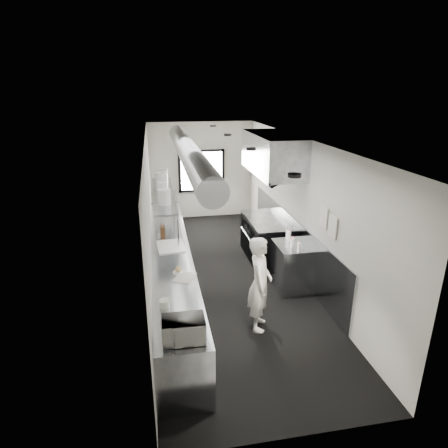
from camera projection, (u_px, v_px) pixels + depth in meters
name	position (u px, v px, depth m)	size (l,w,h in m)	color
floor	(227.00, 276.00, 8.02)	(3.00, 8.00, 0.01)	black
ceiling	(227.00, 139.00, 7.08)	(3.00, 8.00, 0.01)	beige
wall_back	(201.00, 171.00, 11.26)	(3.00, 0.02, 2.80)	#BABAB1
wall_front	(302.00, 332.00, 3.84)	(3.00, 0.02, 2.80)	#BABAB1
wall_left	(150.00, 216.00, 7.29)	(0.02, 8.00, 2.80)	#BABAB1
wall_right	(299.00, 208.00, 7.80)	(0.02, 8.00, 2.80)	#BABAB1
wall_cladding	(291.00, 241.00, 8.36)	(0.03, 5.50, 1.10)	gray
hvac_duct	(188.00, 151.00, 7.42)	(0.40, 0.40, 6.40)	gray
service_window	(202.00, 171.00, 11.22)	(1.36, 0.05, 1.25)	white
exhaust_hood	(272.00, 154.00, 8.05)	(0.81, 2.20, 0.88)	gray
prep_counter	(172.00, 271.00, 7.21)	(0.70, 6.00, 0.90)	gray
pass_shelf	(164.00, 195.00, 8.23)	(0.45, 3.00, 0.68)	gray
range	(266.00, 239.00, 8.69)	(0.88, 1.60, 0.94)	black
bottle_station	(292.00, 266.00, 7.42)	(0.65, 0.80, 0.90)	gray
far_work_table	(165.00, 212.00, 10.64)	(0.70, 1.20, 0.90)	gray
notice_sheet_a	(324.00, 217.00, 6.62)	(0.02, 0.28, 0.38)	silver
notice_sheet_b	(332.00, 227.00, 6.31)	(0.02, 0.28, 0.38)	silver
line_cook	(260.00, 284.00, 6.06)	(0.57, 0.38, 1.57)	white
microwave	(183.00, 329.00, 4.49)	(0.46, 0.35, 0.28)	silver
deli_tub_a	(164.00, 304.00, 5.20)	(0.14, 0.14, 0.10)	silver
deli_tub_b	(164.00, 303.00, 5.22)	(0.13, 0.13, 0.09)	silver
newspaper	(185.00, 278.00, 6.00)	(0.29, 0.37, 0.01)	white
small_plate	(178.00, 272.00, 6.17)	(0.18, 0.18, 0.02)	white
pastry	(178.00, 269.00, 6.15)	(0.10, 0.10, 0.10)	tan
cutting_board	(171.00, 246.00, 7.18)	(0.48, 0.64, 0.02)	white
knife_block	(163.00, 232.00, 7.61)	(0.09, 0.21, 0.23)	brown
plate_stack_a	(164.00, 197.00, 7.41)	(0.25, 0.25, 0.30)	white
plate_stack_b	(162.00, 189.00, 8.01)	(0.22, 0.22, 0.28)	white
plate_stack_c	(162.00, 181.00, 8.42)	(0.27, 0.27, 0.38)	white
plate_stack_d	(162.00, 178.00, 8.73)	(0.25, 0.25, 0.39)	white
squeeze_bottle_a	(299.00, 247.00, 6.92)	(0.06, 0.06, 0.18)	white
squeeze_bottle_b	(292.00, 243.00, 7.11)	(0.06, 0.06, 0.17)	white
squeeze_bottle_c	(293.00, 241.00, 7.21)	(0.06, 0.06, 0.17)	white
squeeze_bottle_d	(289.00, 236.00, 7.41)	(0.07, 0.07, 0.20)	white
squeeze_bottle_e	(287.00, 235.00, 7.51)	(0.06, 0.06, 0.19)	white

